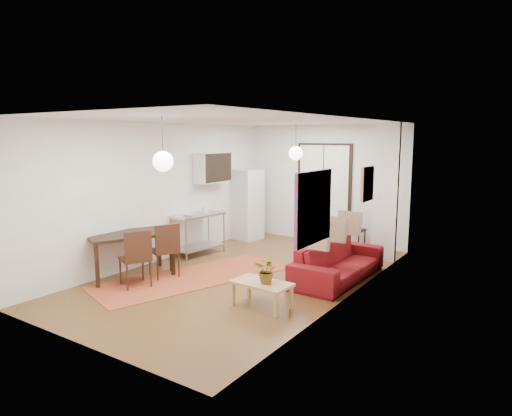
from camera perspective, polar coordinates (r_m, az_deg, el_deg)
The scene contains 27 objects.
floor at distance 8.74m, azimuth -1.63°, elevation -8.46°, with size 7.00×7.00×0.00m, color brown.
ceiling at distance 8.35m, azimuth -1.72°, elevation 10.91°, with size 4.20×7.00×0.02m, color silver.
wall_back at distance 11.43m, azimuth 8.56°, elevation 3.00°, with size 4.20×0.02×2.90m, color white.
wall_front at distance 5.96m, azimuth -21.57°, elevation -2.91°, with size 4.20×0.02×2.90m, color white.
wall_left at distance 9.78m, azimuth -11.76°, elevation 1.92°, with size 0.02×7.00×2.90m, color white.
wall_right at distance 7.42m, azimuth 11.67°, elevation -0.26°, with size 0.02×7.00×2.90m, color white.
double_doors at distance 11.42m, azimuth 8.43°, elevation 1.73°, with size 1.44×0.06×2.50m, color silver.
stub_partition at distance 9.88m, azimuth 15.93°, elevation 1.84°, with size 0.50×0.10×2.90m, color white.
wall_cabinet at distance 10.72m, azimuth -5.42°, elevation 5.08°, with size 0.35×1.00×0.70m, color white.
painting_popart at distance 6.27m, azimuth 7.20°, elevation 0.05°, with size 0.05×1.00×1.00m, color red.
painting_abstract at distance 8.12m, azimuth 13.72°, elevation 2.95°, with size 0.05×0.50×0.60m, color beige.
poster_back at distance 10.95m, azimuth 13.96°, elevation 3.37°, with size 0.40×0.03×0.50m, color red.
print_left at distance 11.20m, azimuth -4.40°, elevation 5.51°, with size 0.03×0.44×0.54m, color #A56344.
pendant_back at distance 10.04m, azimuth 4.98°, elevation 6.84°, with size 0.30×0.30×0.80m.
pendant_front at distance 6.82m, azimuth -11.53°, elevation 5.74°, with size 0.30×0.30×0.80m.
kilim_rug at distance 8.72m, azimuth -7.90°, elevation -8.55°, with size 1.39×3.70×0.01m, color #B4472D.
sofa at distance 8.57m, azimuth 10.25°, elevation -6.61°, with size 0.90×2.30×0.67m, color maroon.
coffee_table at distance 7.09m, azimuth 0.71°, elevation -9.66°, with size 0.94×0.55×0.40m.
potted_plant at distance 6.96m, azimuth 1.41°, elevation -7.84°, with size 0.36×0.31×0.39m, color #3A642D.
kitchen_counter at distance 10.20m, azimuth -7.28°, elevation -2.56°, with size 0.75×1.26×0.92m.
bowl at distance 9.92m, azimuth -8.46°, elevation -0.86°, with size 0.21×0.21×0.05m, color silver.
soap_bottle at distance 10.32m, azimuth -6.42°, elevation -0.05°, with size 0.09×0.09×0.19m, color teal.
fridge at distance 11.64m, azimuth -1.11°, elevation 0.44°, with size 0.63×0.63×1.79m, color silver.
dining_table at distance 8.85m, azimuth -15.50°, elevation -3.62°, with size 1.40×1.72×0.83m.
dining_chair_near at distance 8.81m, azimuth -11.00°, elevation -4.46°, with size 0.64×0.77×1.03m.
dining_chair_far at distance 8.34m, azimuth -14.39°, elevation -5.33°, with size 0.64×0.77×1.03m.
black_side_chair at distance 10.95m, azimuth 12.42°, elevation -2.20°, with size 0.43×0.43×0.92m.
Camera 1 is at (4.84, -6.80, 2.61)m, focal length 32.00 mm.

